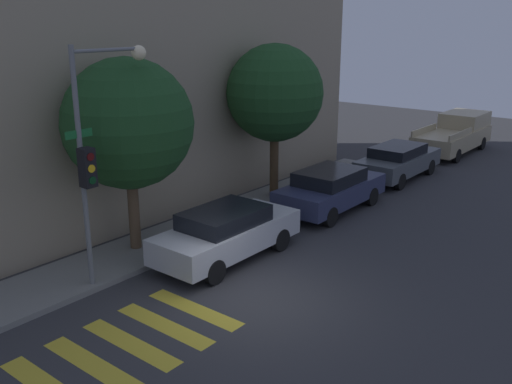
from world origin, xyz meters
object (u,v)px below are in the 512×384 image
sedan_near_corner (227,232)px  pickup_truck (455,134)px  traffic_light_pole (98,138)px  sedan_far_end (398,161)px  sedan_middle (330,189)px  tree_near_corner (128,124)px  tree_midblock (275,93)px

sedan_near_corner → pickup_truck: 16.72m
traffic_light_pole → sedan_far_end: size_ratio=1.25×
sedan_middle → tree_near_corner: bearing=160.4°
sedan_near_corner → pickup_truck: pickup_truck is taller
pickup_truck → tree_near_corner: (-17.94, 2.31, 2.71)m
traffic_light_pole → sedan_middle: size_ratio=1.30×
sedan_near_corner → sedan_middle: (5.25, 0.00, -0.00)m
sedan_far_end → pickup_truck: pickup_truck is taller
sedan_near_corner → pickup_truck: bearing=0.0°
sedan_middle → pickup_truck: bearing=0.0°
sedan_near_corner → sedan_far_end: size_ratio=0.96×
sedan_far_end → tree_midblock: tree_midblock is taller
tree_near_corner → tree_midblock: 6.38m
pickup_truck → tree_near_corner: tree_near_corner is taller
pickup_truck → sedan_far_end: bearing=180.0°
sedan_middle → tree_midblock: bearing=92.5°
pickup_truck → sedan_middle: bearing=180.0°
traffic_light_pole → sedan_far_end: bearing=-5.4°
tree_near_corner → traffic_light_pole: bearing=-148.9°
sedan_near_corner → tree_midblock: size_ratio=0.80×
sedan_far_end → tree_midblock: (-5.29, 2.31, 3.04)m
traffic_light_pole → sedan_middle: 8.77m
sedan_middle → tree_near_corner: (-6.48, 2.31, 2.84)m
pickup_truck → tree_near_corner: 18.29m
traffic_light_pole → tree_midblock: 8.16m
pickup_truck → tree_midblock: bearing=168.7°
sedan_near_corner → sedan_middle: 5.25m
sedan_far_end → sedan_near_corner: bearing=-180.0°
sedan_near_corner → tree_near_corner: bearing=117.9°
tree_midblock → tree_near_corner: bearing=180.0°
sedan_middle → tree_midblock: 3.80m
sedan_near_corner → tree_near_corner: tree_near_corner is taller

